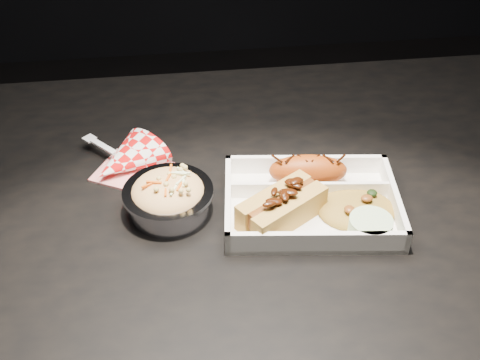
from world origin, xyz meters
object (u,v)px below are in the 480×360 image
object	(u,v)px
fried_pastry	(308,171)
hotdog	(282,206)
dining_table	(240,238)
napkin_fork	(126,161)
food_tray	(311,205)
foil_coleslaw_cup	(168,196)

from	to	relation	value
fried_pastry	hotdog	size ratio (longest dim) A/B	0.86
dining_table	napkin_fork	bearing A→B (deg)	153.16
food_tray	fried_pastry	xyz separation A→B (m)	(0.01, 0.05, 0.02)
foil_coleslaw_cup	fried_pastry	bearing A→B (deg)	8.25
dining_table	foil_coleslaw_cup	size ratio (longest dim) A/B	9.15
fried_pastry	napkin_fork	bearing A→B (deg)	163.85
foil_coleslaw_cup	hotdog	bearing A→B (deg)	-15.98
food_tray	fried_pastry	distance (m)	0.06
dining_table	foil_coleslaw_cup	world-z (taller)	foil_coleslaw_cup
hotdog	napkin_fork	xyz separation A→B (m)	(-0.22, 0.16, -0.02)
napkin_fork	fried_pastry	bearing A→B (deg)	31.55
napkin_fork	food_tray	bearing A→B (deg)	21.19
food_tray	hotdog	world-z (taller)	hotdog
dining_table	foil_coleslaw_cup	bearing A→B (deg)	-167.41
fried_pastry	foil_coleslaw_cup	size ratio (longest dim) A/B	0.91
food_tray	foil_coleslaw_cup	world-z (taller)	foil_coleslaw_cup
foil_coleslaw_cup	napkin_fork	xyz separation A→B (m)	(-0.06, 0.11, -0.01)
fried_pastry	foil_coleslaw_cup	xyz separation A→B (m)	(-0.21, -0.03, -0.00)
hotdog	dining_table	bearing A→B (deg)	92.57
food_tray	napkin_fork	size ratio (longest dim) A/B	1.74
dining_table	hotdog	size ratio (longest dim) A/B	8.65
dining_table	fried_pastry	world-z (taller)	fried_pastry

